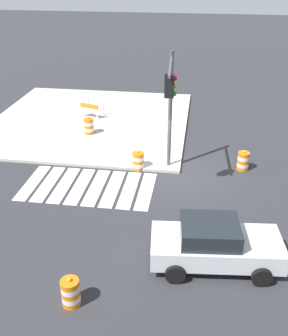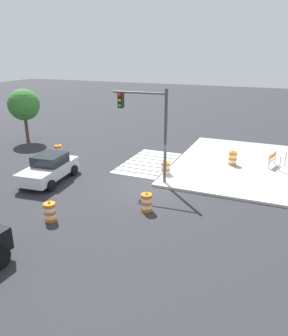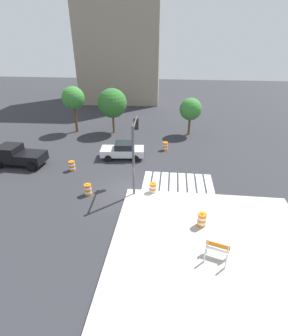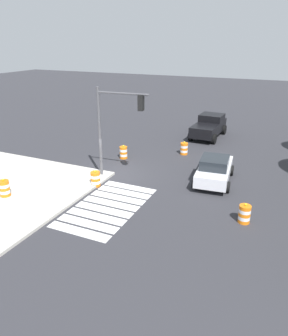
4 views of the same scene
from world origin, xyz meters
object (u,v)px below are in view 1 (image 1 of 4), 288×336
at_px(sports_car, 214,244).
at_px(construction_barricade, 91,108).
at_px(traffic_barrel_crosswalk_end, 138,161).
at_px(traffic_barrel_median_near, 71,292).
at_px(traffic_barrel_median_far, 243,161).
at_px(traffic_barrel_on_sidewalk, 89,126).
at_px(traffic_light_pole, 170,98).

xyz_separation_m(sports_car, construction_barricade, (7.58, -12.63, -0.09)).
relative_size(traffic_barrel_crosswalk_end, construction_barricade, 0.73).
height_order(traffic_barrel_crosswalk_end, traffic_barrel_median_near, same).
bearing_deg(traffic_barrel_crosswalk_end, construction_barricade, -57.55).
xyz_separation_m(traffic_barrel_median_far, traffic_barrel_on_sidewalk, (8.45, -2.92, 0.15)).
distance_m(traffic_barrel_crosswalk_end, traffic_barrel_on_sidewalk, 5.03).
distance_m(traffic_barrel_crosswalk_end, construction_barricade, 7.51).
xyz_separation_m(sports_car, traffic_light_pole, (2.05, -5.60, 3.10)).
distance_m(traffic_barrel_median_near, traffic_barrel_on_sidewalk, 12.72).
relative_size(sports_car, traffic_barrel_median_far, 4.37).
height_order(traffic_barrel_crosswalk_end, traffic_light_pole, traffic_light_pole).
bearing_deg(traffic_barrel_crosswalk_end, traffic_barrel_on_sidewalk, -46.85).
bearing_deg(construction_barricade, traffic_barrel_crosswalk_end, 122.45).
xyz_separation_m(sports_car, traffic_barrel_on_sidewalk, (6.99, -9.97, -0.21)).
height_order(sports_car, traffic_barrel_crosswalk_end, sports_car).
distance_m(traffic_barrel_on_sidewalk, construction_barricade, 2.73).
relative_size(sports_car, traffic_barrel_median_near, 4.37).
relative_size(traffic_barrel_crosswalk_end, traffic_light_pole, 0.19).
relative_size(traffic_barrel_on_sidewalk, construction_barricade, 0.73).
distance_m(traffic_barrel_crosswalk_end, traffic_barrel_median_near, 8.76).
xyz_separation_m(traffic_barrel_median_near, traffic_barrel_median_far, (-5.64, -9.48, 0.00)).
xyz_separation_m(traffic_barrel_on_sidewalk, traffic_light_pole, (-4.95, 4.37, 3.31)).
bearing_deg(traffic_barrel_median_near, traffic_barrel_on_sidewalk, -77.24).
xyz_separation_m(construction_barricade, traffic_light_pole, (-5.53, 7.03, 3.19)).
xyz_separation_m(traffic_barrel_crosswalk_end, traffic_light_pole, (-1.50, 0.70, 3.46)).
height_order(construction_barricade, traffic_light_pole, traffic_light_pole).
bearing_deg(traffic_barrel_on_sidewalk, traffic_barrel_median_far, 160.92).
relative_size(traffic_barrel_median_near, construction_barricade, 0.73).
relative_size(construction_barricade, traffic_light_pole, 0.26).
xyz_separation_m(traffic_barrel_median_near, construction_barricade, (3.39, -15.06, 0.27)).
height_order(sports_car, traffic_barrel_median_near, sports_car).
relative_size(sports_car, traffic_light_pole, 0.81).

